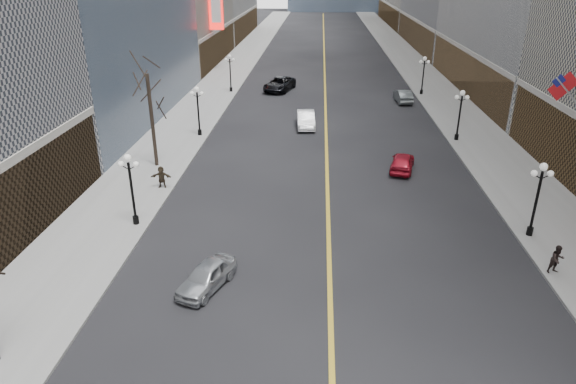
# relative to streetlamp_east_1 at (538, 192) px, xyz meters

# --- Properties ---
(sidewalk_east) EXTENTS (6.00, 230.00, 0.15)m
(sidewalk_east) POSITION_rel_streetlamp_east_1_xyz_m (2.20, 40.00, -2.83)
(sidewalk_east) COLOR gray
(sidewalk_east) RESTS_ON ground
(sidewalk_west) EXTENTS (6.00, 230.00, 0.15)m
(sidewalk_west) POSITION_rel_streetlamp_east_1_xyz_m (-25.80, 40.00, -2.83)
(sidewalk_west) COLOR gray
(sidewalk_west) RESTS_ON ground
(lane_line) EXTENTS (0.25, 200.00, 0.02)m
(lane_line) POSITION_rel_streetlamp_east_1_xyz_m (-11.80, 50.00, -2.89)
(lane_line) COLOR gold
(lane_line) RESTS_ON ground
(streetlamp_east_1) EXTENTS (1.26, 0.44, 4.52)m
(streetlamp_east_1) POSITION_rel_streetlamp_east_1_xyz_m (0.00, 0.00, 0.00)
(streetlamp_east_1) COLOR black
(streetlamp_east_1) RESTS_ON sidewalk_east
(streetlamp_east_2) EXTENTS (1.26, 0.44, 4.52)m
(streetlamp_east_2) POSITION_rel_streetlamp_east_1_xyz_m (0.00, 18.00, 0.00)
(streetlamp_east_2) COLOR black
(streetlamp_east_2) RESTS_ON sidewalk_east
(streetlamp_east_3) EXTENTS (1.26, 0.44, 4.52)m
(streetlamp_east_3) POSITION_rel_streetlamp_east_1_xyz_m (0.00, 36.00, 0.00)
(streetlamp_east_3) COLOR black
(streetlamp_east_3) RESTS_ON sidewalk_east
(streetlamp_west_1) EXTENTS (1.26, 0.44, 4.52)m
(streetlamp_west_1) POSITION_rel_streetlamp_east_1_xyz_m (-23.60, 0.00, 0.00)
(streetlamp_west_1) COLOR black
(streetlamp_west_1) RESTS_ON sidewalk_west
(streetlamp_west_2) EXTENTS (1.26, 0.44, 4.52)m
(streetlamp_west_2) POSITION_rel_streetlamp_east_1_xyz_m (-23.60, 18.00, 0.00)
(streetlamp_west_2) COLOR black
(streetlamp_west_2) RESTS_ON sidewalk_west
(streetlamp_west_3) EXTENTS (1.26, 0.44, 4.52)m
(streetlamp_west_3) POSITION_rel_streetlamp_east_1_xyz_m (-23.60, 36.00, 0.00)
(streetlamp_west_3) COLOR black
(streetlamp_west_3) RESTS_ON sidewalk_west
(flag_5) EXTENTS (2.87, 0.12, 2.87)m
(flag_5) POSITION_rel_streetlamp_east_1_xyz_m (3.51, 7.00, 4.39)
(flag_5) COLOR #B2B2B7
(flag_5) RESTS_ON ground
(tree_west_far) EXTENTS (3.60, 3.60, 7.92)m
(tree_west_far) POSITION_rel_streetlamp_east_1_xyz_m (-25.30, 10.00, 3.34)
(tree_west_far) COLOR #2D231C
(tree_west_far) RESTS_ON sidewalk_west
(car_nb_near) EXTENTS (2.88, 4.18, 1.32)m
(car_nb_near) POSITION_rel_streetlamp_east_1_xyz_m (-17.90, -6.28, -2.24)
(car_nb_near) COLOR #AFB3B7
(car_nb_near) RESTS_ON ground
(car_nb_mid) EXTENTS (2.00, 4.87, 1.57)m
(car_nb_mid) POSITION_rel_streetlamp_east_1_xyz_m (-13.80, 21.59, -2.12)
(car_nb_mid) COLOR white
(car_nb_mid) RESTS_ON ground
(car_nb_far) EXTENTS (4.24, 6.60, 1.69)m
(car_nb_far) POSITION_rel_streetlamp_east_1_xyz_m (-17.60, 37.34, -2.06)
(car_nb_far) COLOR black
(car_nb_far) RESTS_ON ground
(car_sb_mid) EXTENTS (2.59, 4.43, 1.42)m
(car_sb_mid) POSITION_rel_streetlamp_east_1_xyz_m (-5.97, 10.37, -2.19)
(car_sb_mid) COLOR maroon
(car_sb_mid) RESTS_ON ground
(car_sb_far) EXTENTS (1.82, 4.53, 1.46)m
(car_sb_far) POSITION_rel_streetlamp_east_1_xyz_m (-2.80, 32.29, -2.17)
(car_sb_far) COLOR #535A5C
(car_sb_far) RESTS_ON ground
(ped_east_walk) EXTENTS (0.84, 0.59, 1.56)m
(ped_east_walk) POSITION_rel_streetlamp_east_1_xyz_m (-0.20, -4.06, -1.97)
(ped_east_walk) COLOR black
(ped_east_walk) RESTS_ON sidewalk_east
(ped_west_far) EXTENTS (1.46, 0.44, 1.57)m
(ped_west_far) POSITION_rel_streetlamp_east_1_xyz_m (-23.60, 5.66, -1.97)
(ped_west_far) COLOR #2C2318
(ped_west_far) RESTS_ON sidewalk_west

